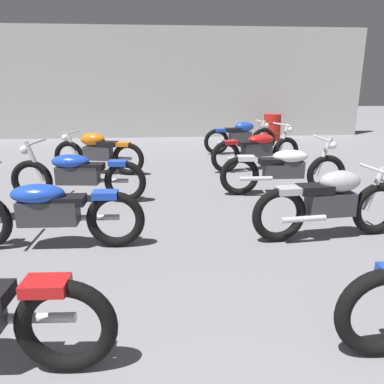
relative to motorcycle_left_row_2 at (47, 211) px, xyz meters
The scene contains 9 objects.
back_wall 9.38m from the motorcycle_left_row_2, 79.62° to the left, with size 13.40×0.24×3.60m, color #B2B2AD.
motorcycle_left_row_2 is the anchor object (origin of this frame).
motorcycle_left_row_3 1.79m from the motorcycle_left_row_2, 90.75° to the left, with size 2.17×0.68×0.97m.
motorcycle_left_row_4 3.72m from the motorcycle_left_row_2, 89.77° to the left, with size 1.93×0.68×0.88m.
motorcycle_right_row_2 3.34m from the motorcycle_left_row_2, ahead, with size 1.97×0.52×0.88m.
motorcycle_right_row_3 3.88m from the motorcycle_left_row_2, 29.36° to the left, with size 2.17×0.68×0.97m.
motorcycle_right_row_4 5.13m from the motorcycle_left_row_2, 48.24° to the left, with size 2.11×0.88×0.97m.
motorcycle_right_row_5 6.70m from the motorcycle_left_row_2, 58.92° to the left, with size 1.97×0.51×0.88m.
oil_drum 9.43m from the motorcycle_left_row_2, 58.11° to the left, with size 0.59×0.59×0.85m.
Camera 1 is at (-0.40, 0.79, 1.86)m, focal length 35.57 mm.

